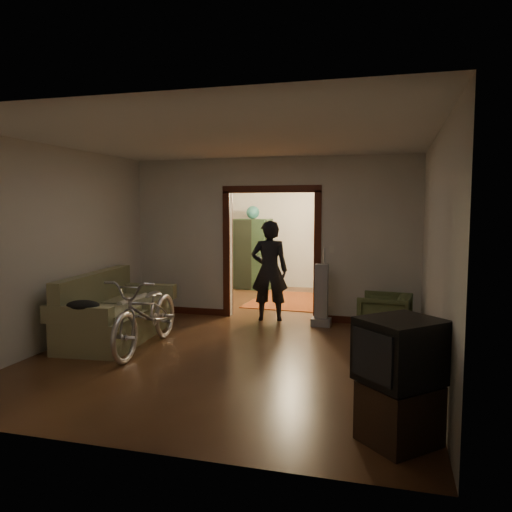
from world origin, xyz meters
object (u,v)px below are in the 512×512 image
at_px(bicycle, 147,313).
at_px(armchair, 385,316).
at_px(locker, 253,254).
at_px(person, 269,271).
at_px(desk, 352,276).
at_px(sofa, 117,306).

distance_m(bicycle, armchair, 3.46).
distance_m(armchair, locker, 4.98).
xyz_separation_m(person, locker, (-1.18, 3.13, -0.03)).
bearing_deg(locker, desk, 17.69).
bearing_deg(armchair, sofa, -68.11).
bearing_deg(person, desk, -122.00).
height_order(bicycle, armchair, bicycle).
height_order(bicycle, desk, bicycle).
bearing_deg(desk, armchair, -83.50).
xyz_separation_m(locker, desk, (2.34, 0.19, -0.46)).
height_order(sofa, bicycle, bicycle).
xyz_separation_m(bicycle, desk, (2.34, 5.51, -0.13)).
bearing_deg(desk, locker, -179.79).
relative_size(sofa, person, 1.22).
bearing_deg(sofa, desk, 54.15).
height_order(armchair, person, person).
bearing_deg(armchair, person, -103.95).
bearing_deg(locker, sofa, -85.27).
relative_size(armchair, desk, 0.72).
xyz_separation_m(bicycle, armchair, (3.13, 1.47, -0.17)).
bearing_deg(armchair, bicycle, -58.45).
distance_m(person, desk, 3.55).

